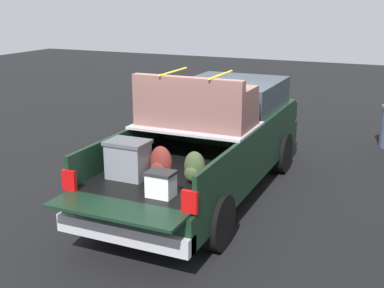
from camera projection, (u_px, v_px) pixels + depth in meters
The scene contains 2 objects.
ground_plane at pixel (206, 195), 8.86m from camera, with size 40.00×40.00×0.00m, color black.
pickup_truck at pixel (214, 138), 8.90m from camera, with size 6.05×2.06×2.23m.
Camera 1 is at (-7.62, -3.16, 3.37)m, focal length 46.68 mm.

